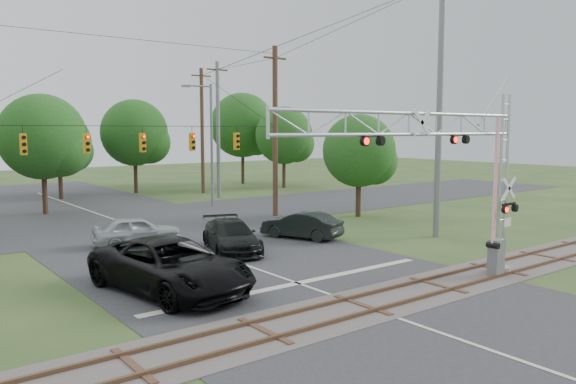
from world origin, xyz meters
TOP-DOWN VIEW (x-y plane):
  - ground at (0.00, 0.00)m, footprint 160.00×160.00m
  - road_main at (0.00, 10.00)m, footprint 14.00×90.00m
  - road_cross at (0.00, 24.00)m, footprint 90.00×12.00m
  - railroad_track at (0.00, 2.00)m, footprint 90.00×3.20m
  - crossing_gantry at (4.06, 1.64)m, footprint 12.23×0.93m
  - traffic_signal_span at (0.93, 20.00)m, footprint 19.34×0.36m
  - pickup_black at (-4.35, 7.46)m, footprint 4.37×7.47m
  - car_dark at (1.03, 12.01)m, footprint 3.66×5.65m
  - sedan_silver at (-2.02, 16.25)m, footprint 4.73×2.69m
  - suv_dark at (5.87, 12.59)m, footprint 3.15×4.72m
  - streetlight at (8.31, 26.91)m, footprint 2.50×0.26m
  - utility_poles at (3.62, 23.05)m, footprint 25.99×27.66m
  - treeline at (-0.01, 34.65)m, footprint 51.95×30.98m

SIDE VIEW (x-z plane):
  - ground at x=0.00m, z-range 0.00..0.00m
  - road_main at x=0.00m, z-range 0.00..0.02m
  - road_cross at x=0.00m, z-range 0.00..0.02m
  - railroad_track at x=0.00m, z-range -0.05..0.11m
  - suv_dark at x=5.87m, z-range 0.00..1.47m
  - sedan_silver at x=-2.02m, z-range 0.00..1.52m
  - car_dark at x=1.03m, z-range 0.00..1.52m
  - pickup_black at x=-4.35m, z-range 0.00..1.95m
  - crossing_gantry at x=4.06m, z-range 0.94..8.26m
  - streetlight at x=8.31m, z-range 0.56..9.95m
  - treeline at x=-0.01m, z-range 0.57..10.56m
  - traffic_signal_span at x=0.93m, z-range -0.09..11.41m
  - utility_poles at x=3.62m, z-range -1.04..13.40m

